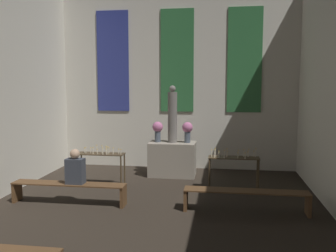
# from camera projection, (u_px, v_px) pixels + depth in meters

# --- Properties ---
(wall_back) EXTENTS (6.97, 0.16, 5.16)m
(wall_back) POSITION_uv_depth(u_px,v_px,m) (177.00, 78.00, 10.74)
(wall_back) COLOR silver
(wall_back) RESTS_ON ground_plane
(altar) EXTENTS (1.22, 0.73, 0.90)m
(altar) POSITION_uv_depth(u_px,v_px,m) (172.00, 159.00, 9.98)
(altar) COLOR gray
(altar) RESTS_ON ground_plane
(statue) EXTENTS (0.24, 0.24, 1.50)m
(statue) POSITION_uv_depth(u_px,v_px,m) (172.00, 116.00, 9.84)
(statue) COLOR slate
(statue) RESTS_ON altar
(flower_vase_left) EXTENTS (0.28, 0.28, 0.55)m
(flower_vase_left) POSITION_uv_depth(u_px,v_px,m) (158.00, 129.00, 9.94)
(flower_vase_left) COLOR #4C5666
(flower_vase_left) RESTS_ON altar
(flower_vase_right) EXTENTS (0.28, 0.28, 0.55)m
(flower_vase_right) POSITION_uv_depth(u_px,v_px,m) (187.00, 130.00, 9.83)
(flower_vase_right) COLOR #4C5666
(flower_vase_right) RESTS_ON altar
(candle_rack_left) EXTENTS (1.15, 0.38, 0.99)m
(candle_rack_left) POSITION_uv_depth(u_px,v_px,m) (101.00, 158.00, 8.98)
(candle_rack_left) COLOR #473823
(candle_rack_left) RESTS_ON ground_plane
(candle_rack_right) EXTENTS (1.15, 0.38, 0.99)m
(candle_rack_right) POSITION_uv_depth(u_px,v_px,m) (234.00, 162.00, 8.52)
(candle_rack_right) COLOR #473823
(candle_rack_right) RESTS_ON ground_plane
(pew_back_left) EXTENTS (2.35, 0.36, 0.43)m
(pew_back_left) POSITION_uv_depth(u_px,v_px,m) (69.00, 188.00, 7.64)
(pew_back_left) COLOR brown
(pew_back_left) RESTS_ON ground_plane
(pew_back_right) EXTENTS (2.35, 0.36, 0.43)m
(pew_back_right) POSITION_uv_depth(u_px,v_px,m) (246.00, 196.00, 7.12)
(pew_back_right) COLOR brown
(pew_back_right) RESTS_ON ground_plane
(person_seated) EXTENTS (0.36, 0.24, 0.71)m
(person_seated) POSITION_uv_depth(u_px,v_px,m) (75.00, 169.00, 7.57)
(person_seated) COLOR #383D47
(person_seated) RESTS_ON pew_back_left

